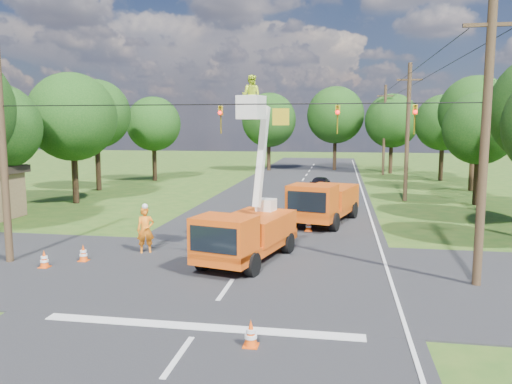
% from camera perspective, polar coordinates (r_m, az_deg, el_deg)
% --- Properties ---
extents(ground, '(140.00, 140.00, 0.00)m').
position_cam_1_polar(ground, '(36.47, 3.65, -1.14)').
color(ground, '#285218').
rests_on(ground, ground).
extents(road_main, '(12.00, 100.00, 0.06)m').
position_cam_1_polar(road_main, '(36.47, 3.65, -1.14)').
color(road_main, black).
rests_on(road_main, ground).
extents(road_cross, '(56.00, 10.00, 0.07)m').
position_cam_1_polar(road_cross, '(19.06, -2.11, -9.30)').
color(road_cross, black).
rests_on(road_cross, ground).
extents(stop_bar, '(9.00, 0.45, 0.02)m').
position_cam_1_polar(stop_bar, '(14.31, -6.51, -15.23)').
color(stop_bar, silver).
rests_on(stop_bar, ground).
extents(edge_line, '(0.12, 90.00, 0.02)m').
position_cam_1_polar(edge_line, '(36.33, 12.47, -1.34)').
color(edge_line, silver).
rests_on(edge_line, ground).
extents(bucket_truck, '(3.56, 6.27, 7.54)m').
position_cam_1_polar(bucket_truck, '(20.20, -1.08, -3.68)').
color(bucket_truck, '#CE4D0E').
rests_on(bucket_truck, ground).
extents(second_truck, '(3.99, 6.92, 2.45)m').
position_cam_1_polar(second_truck, '(28.42, 7.73, -1.10)').
color(second_truck, '#CE4D0E').
rests_on(second_truck, ground).
extents(ground_worker, '(0.88, 0.76, 2.05)m').
position_cam_1_polar(ground_worker, '(22.27, -12.51, -4.28)').
color(ground_worker, orange).
rests_on(ground_worker, ground).
extents(distant_car, '(2.02, 3.83, 1.24)m').
position_cam_1_polar(distant_car, '(42.63, 7.24, 0.92)').
color(distant_car, black).
rests_on(distant_car, ground).
extents(traffic_cone_0, '(0.38, 0.38, 0.71)m').
position_cam_1_polar(traffic_cone_0, '(13.00, -0.60, -15.89)').
color(traffic_cone_0, '#EF4C0C').
rests_on(traffic_cone_0, ground).
extents(traffic_cone_1, '(0.38, 0.38, 0.71)m').
position_cam_1_polar(traffic_cone_1, '(23.55, 2.59, -5.11)').
color(traffic_cone_1, '#EF4C0C').
rests_on(traffic_cone_1, ground).
extents(traffic_cone_2, '(0.38, 0.38, 0.71)m').
position_cam_1_polar(traffic_cone_2, '(26.35, 6.02, -3.78)').
color(traffic_cone_2, '#EF4C0C').
rests_on(traffic_cone_2, ground).
extents(traffic_cone_3, '(0.38, 0.38, 0.71)m').
position_cam_1_polar(traffic_cone_3, '(21.73, -19.13, -6.62)').
color(traffic_cone_3, '#EF4C0C').
rests_on(traffic_cone_3, ground).
extents(traffic_cone_4, '(0.38, 0.38, 0.71)m').
position_cam_1_polar(traffic_cone_4, '(21.32, -23.04, -7.08)').
color(traffic_cone_4, '#EF4C0C').
rests_on(traffic_cone_4, ground).
extents(traffic_cone_6, '(0.38, 0.38, 0.71)m').
position_cam_1_polar(traffic_cone_6, '(32.26, 11.17, -1.78)').
color(traffic_cone_6, '#EF4C0C').
rests_on(traffic_cone_6, ground).
extents(pole_right_near, '(1.80, 0.30, 10.00)m').
position_cam_1_polar(pole_right_near, '(18.48, 24.70, 5.57)').
color(pole_right_near, '#4C3823').
rests_on(pole_right_near, ground).
extents(pole_right_mid, '(1.80, 0.30, 10.00)m').
position_cam_1_polar(pole_right_mid, '(38.15, 16.93, 6.63)').
color(pole_right_mid, '#4C3823').
rests_on(pole_right_mid, ground).
extents(pole_right_far, '(1.80, 0.30, 10.00)m').
position_cam_1_polar(pole_right_far, '(58.05, 14.46, 6.94)').
color(pole_right_far, '#4C3823').
rests_on(pole_right_far, ground).
extents(pole_left, '(0.30, 0.30, 9.00)m').
position_cam_1_polar(pole_left, '(22.25, -26.96, 4.10)').
color(pole_left, '#4C3823').
rests_on(pole_left, ground).
extents(signal_span, '(18.00, 0.29, 1.07)m').
position_cam_1_polar(signal_span, '(17.91, 4.86, 8.66)').
color(signal_span, black).
rests_on(signal_span, ground).
extents(tree_left_d, '(6.20, 6.20, 9.24)m').
position_cam_1_polar(tree_left_d, '(37.82, -20.26, 8.03)').
color(tree_left_d, '#382616').
rests_on(tree_left_d, ground).
extents(tree_left_e, '(5.80, 5.80, 9.41)m').
position_cam_1_polar(tree_left_e, '(44.84, -17.82, 8.46)').
color(tree_left_e, '#382616').
rests_on(tree_left_e, ground).
extents(tree_left_f, '(5.40, 5.40, 8.40)m').
position_cam_1_polar(tree_left_f, '(51.32, -11.64, 7.62)').
color(tree_left_f, '#382616').
rests_on(tree_left_f, ground).
extents(tree_right_c, '(5.00, 5.00, 7.83)m').
position_cam_1_polar(tree_right_c, '(38.05, 24.21, 6.60)').
color(tree_right_c, '#382616').
rests_on(tree_right_c, ground).
extents(tree_right_d, '(6.00, 6.00, 9.70)m').
position_cam_1_polar(tree_right_d, '(46.21, 23.76, 8.38)').
color(tree_right_d, '#382616').
rests_on(tree_right_d, ground).
extents(tree_right_e, '(5.60, 5.60, 8.63)m').
position_cam_1_polar(tree_right_e, '(53.80, 20.60, 7.42)').
color(tree_right_e, '#382616').
rests_on(tree_right_e, ground).
extents(tree_far_a, '(6.60, 6.60, 9.50)m').
position_cam_1_polar(tree_far_a, '(61.48, 1.49, 8.21)').
color(tree_far_a, '#382616').
rests_on(tree_far_a, ground).
extents(tree_far_b, '(7.00, 7.00, 10.32)m').
position_cam_1_polar(tree_far_b, '(62.87, 9.07, 8.67)').
color(tree_far_b, '#382616').
rests_on(tree_far_b, ground).
extents(tree_far_c, '(6.20, 6.20, 9.18)m').
position_cam_1_polar(tree_far_c, '(60.13, 15.29, 7.84)').
color(tree_far_c, '#382616').
rests_on(tree_far_c, ground).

